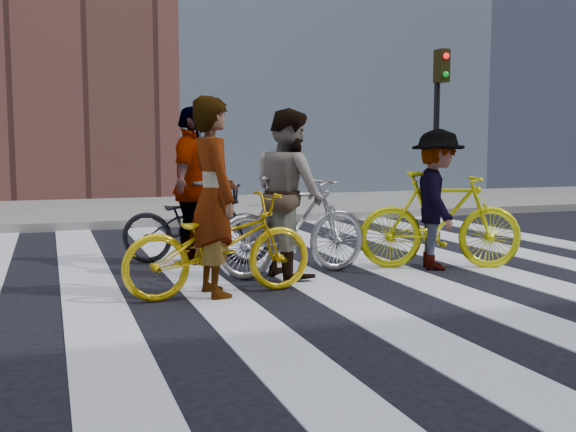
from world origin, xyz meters
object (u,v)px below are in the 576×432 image
traffic_signal (439,103)px  bike_silver_mid (293,226)px  rider_left (214,197)px  bike_yellow_left (219,245)px  rider_rear (191,186)px  bike_yellow_right (440,220)px  bike_dark_rear (196,224)px  rider_mid (289,193)px  rider_right (437,199)px

traffic_signal → bike_silver_mid: (-5.01, -5.14, -1.73)m
traffic_signal → rider_left: size_ratio=1.78×
bike_yellow_left → rider_rear: (0.10, 1.80, 0.45)m
bike_silver_mid → bike_yellow_right: 1.76m
bike_dark_rear → rider_rear: bearing=113.4°
bike_yellow_right → rider_mid: bearing=105.8°
bike_yellow_left → bike_dark_rear: bike_yellow_left is taller
rider_left → rider_right: rider_left is taller
rider_left → rider_mid: 1.20m
bike_silver_mid → rider_right: 1.72m
rider_left → rider_mid: rider_left is taller
bike_dark_rear → bike_yellow_left: bearing=-161.6°
bike_dark_rear → rider_right: rider_right is taller
bike_yellow_left → rider_left: bearing=84.4°
bike_yellow_left → rider_mid: 1.23m
bike_dark_rear → rider_left: rider_left is taller
bike_dark_rear → rider_right: 2.86m
bike_silver_mid → rider_rear: 1.49m
bike_silver_mid → traffic_signal: bearing=-52.4°
bike_silver_mid → bike_dark_rear: size_ratio=1.01×
bike_yellow_right → rider_mid: (-1.80, 0.15, 0.34)m
bike_yellow_left → traffic_signal: bearing=-51.5°
traffic_signal → rider_rear: (-5.89, -4.02, -1.34)m
bike_yellow_left → bike_yellow_right: (2.74, 0.53, 0.07)m
bike_yellow_left → bike_dark_rear: 1.81m
rider_left → rider_right: 2.79m
bike_silver_mid → rider_mid: rider_mid is taller
bike_yellow_left → rider_mid: size_ratio=1.02×
traffic_signal → rider_right: traffic_signal is taller
rider_right → rider_rear: 2.88m
traffic_signal → bike_yellow_right: traffic_signal is taller
bike_yellow_right → bike_dark_rear: (-2.58, 1.27, -0.08)m
traffic_signal → bike_silver_mid: traffic_signal is taller
bike_yellow_right → bike_yellow_left: bearing=121.4°
bike_dark_rear → rider_rear: (-0.05, 0.00, 0.46)m
bike_yellow_left → rider_left: rider_left is taller
rider_right → rider_rear: (-2.58, 1.27, 0.14)m
rider_right → rider_rear: rider_rear is taller
bike_yellow_right → rider_left: 2.86m
rider_mid → rider_rear: 1.40m
bike_yellow_right → rider_left: (-2.79, -0.53, 0.37)m
bike_dark_rear → rider_rear: 0.47m
rider_mid → bike_silver_mid: bearing=-98.2°
traffic_signal → bike_yellow_right: 6.45m
rider_right → rider_mid: bearing=105.7°
bike_silver_mid → rider_left: 1.30m
traffic_signal → rider_mid: (-5.06, -5.14, -1.38)m
rider_right → bike_dark_rear: bearing=83.8°
rider_left → rider_right: bearing=-84.7°
bike_silver_mid → bike_dark_rear: (-0.83, 1.13, -0.07)m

